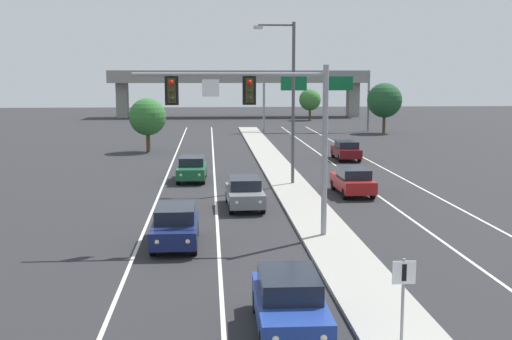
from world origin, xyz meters
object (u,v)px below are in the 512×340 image
car_oncoming_blue (289,302)px  highway_sign_gantry (317,81)px  car_oncoming_navy (175,225)px  overhead_signal_mast (263,113)px  street_lamp_median (290,93)px  tree_far_right_b (310,100)px  tree_far_right_c (385,100)px  car_receding_darkred (346,150)px  median_sign_post (403,288)px  car_receding_red (353,181)px  car_oncoming_grey (245,192)px  car_oncoming_green (192,168)px  tree_far_left_c (148,117)px

car_oncoming_blue → highway_sign_gantry: highway_sign_gantry is taller
car_oncoming_blue → car_oncoming_navy: same height
overhead_signal_mast → car_oncoming_blue: overhead_signal_mast is taller
street_lamp_median → overhead_signal_mast: bearing=-101.7°
tree_far_right_b → overhead_signal_mast: bearing=-100.4°
overhead_signal_mast → tree_far_right_c: (18.72, 49.66, -1.44)m
car_oncoming_navy → tree_far_right_b: size_ratio=0.92×
highway_sign_gantry → tree_far_right_c: (7.74, -2.86, -2.24)m
tree_far_right_b → tree_far_right_c: size_ratio=0.80×
car_oncoming_blue → tree_far_right_b: 83.64m
car_oncoming_blue → car_receding_darkred: bearing=75.6°
overhead_signal_mast → median_sign_post: bearing=-77.0°
car_receding_darkred → tree_far_right_c: 26.29m
median_sign_post → car_receding_red: 21.62m
car_oncoming_grey → tree_far_right_c: 47.17m
car_oncoming_blue → highway_sign_gantry: (11.11, 62.54, 5.34)m
street_lamp_median → car_oncoming_green: (-6.18, 2.35, -4.97)m
overhead_signal_mast → tree_far_right_b: (13.30, 72.50, -2.21)m
tree_far_left_c → highway_sign_gantry: bearing=47.1°
car_oncoming_grey → car_receding_darkred: same height
car_oncoming_grey → car_receding_darkred: bearing=63.4°
tree_far_right_c → car_oncoming_navy: bearing=-114.0°
tree_far_left_c → street_lamp_median: bearing=-60.9°
car_oncoming_navy → car_oncoming_grey: bearing=66.2°
car_oncoming_green → tree_far_right_c: (22.13, 33.91, 3.11)m
street_lamp_median → highway_sign_gantry: street_lamp_median is taller
car_oncoming_green → highway_sign_gantry: highway_sign_gantry is taller
overhead_signal_mast → car_oncoming_blue: (-0.12, -10.02, -4.55)m
median_sign_post → street_lamp_median: (0.16, 24.74, 4.21)m
car_receding_darkred → tree_far_left_c: size_ratio=0.92×
car_oncoming_green → highway_sign_gantry: size_ratio=0.34×
car_receding_red → tree_far_right_c: 41.75m
median_sign_post → tree_far_right_c: bearing=75.2°
car_oncoming_grey → highway_sign_gantry: highway_sign_gantry is taller
overhead_signal_mast → tree_far_left_c: overhead_signal_mast is taller
car_oncoming_blue → tree_far_right_b: (13.42, 82.53, 2.34)m
car_oncoming_grey → street_lamp_median: bearing=64.6°
median_sign_post → car_oncoming_green: (-6.02, 27.08, -0.77)m
overhead_signal_mast → median_sign_post: (2.61, -11.34, -3.78)m
overhead_signal_mast → highway_sign_gantry: size_ratio=0.61×
car_oncoming_blue → car_receding_red: 20.95m
car_receding_red → highway_sign_gantry: (4.90, 42.52, 5.34)m
overhead_signal_mast → car_oncoming_green: bearing=102.2°
overhead_signal_mast → street_lamp_median: street_lamp_median is taller
car_oncoming_blue → car_oncoming_grey: bearing=91.0°
car_oncoming_blue → highway_sign_gantry: size_ratio=0.34×
car_receding_red → car_oncoming_navy: bearing=-132.4°
car_oncoming_navy → tree_far_right_b: (16.97, 73.21, 2.34)m
car_receding_red → tree_far_left_c: 26.41m
median_sign_post → car_receding_darkred: (6.37, 36.77, -0.77)m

